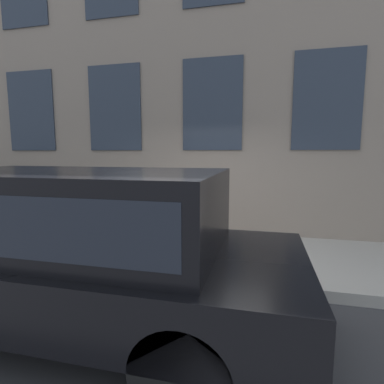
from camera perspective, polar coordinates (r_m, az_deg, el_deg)
ground_plane at (r=4.42m, az=-2.07°, el=-17.74°), size 80.00×80.00×0.00m
sidewalk at (r=5.50m, az=1.44°, el=-11.64°), size 2.47×60.00×0.16m
fire_hydrant at (r=4.92m, az=-5.38°, el=-8.39°), size 0.37×0.47×0.74m
person at (r=5.05m, az=5.19°, el=-3.69°), size 0.30×0.20×1.24m
parked_truck_black_near at (r=3.44m, az=-22.44°, el=-8.23°), size 1.90×4.92×1.70m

